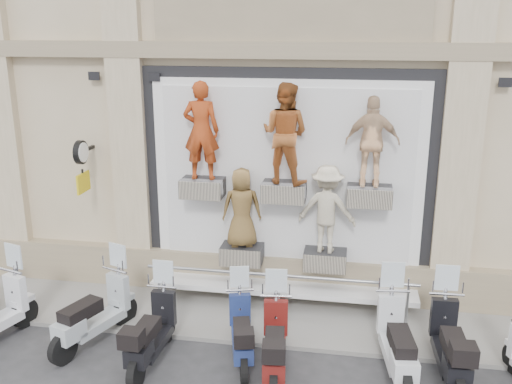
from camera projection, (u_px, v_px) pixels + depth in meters
ground at (261, 383)px, 8.73m from camera, size 90.00×90.00×0.00m
sidewalk at (279, 315)px, 10.71m from camera, size 16.00×2.20×0.08m
shop_vitrine at (288, 183)px, 10.63m from camera, size 5.60×0.93×4.30m
guard_rail at (279, 297)px, 10.49m from camera, size 5.06×0.10×0.93m
clock_sign_bracket at (82, 160)px, 10.92m from camera, size 0.10×0.80×1.02m
scooter_c at (93, 301)px, 9.63m from camera, size 1.22×2.06×1.61m
scooter_d at (151, 320)px, 9.07m from camera, size 0.60×1.90×1.53m
scooter_e at (241, 321)px, 9.18m from camera, size 0.91×1.80×1.40m
scooter_f at (275, 331)px, 8.75m from camera, size 0.76×1.92×1.52m
scooter_g at (398, 328)px, 8.73m from camera, size 0.83×2.06×1.63m
scooter_h at (451, 332)px, 8.65m from camera, size 0.66×2.01×1.62m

